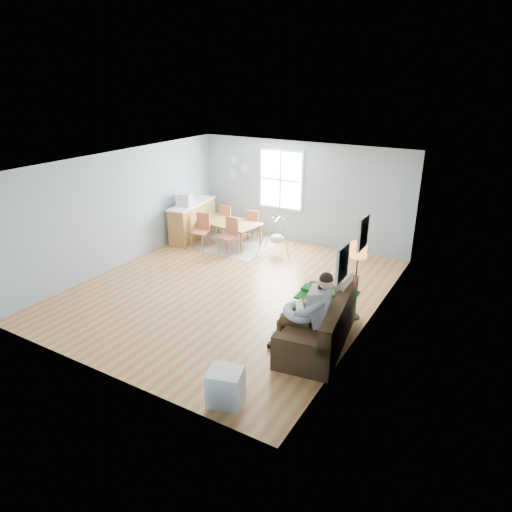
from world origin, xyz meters
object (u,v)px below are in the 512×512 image
Objects in this scene: father at (310,309)px; chair_nw at (227,218)px; storage_cube at (225,387)px; chair_ne at (254,223)px; chair_se at (229,233)px; monitor at (185,200)px; chair_sw at (202,228)px; sofa at (321,326)px; baby_swing at (277,238)px; floor_lamp at (358,257)px; dining_table at (228,233)px; toddler at (321,298)px; counter at (193,220)px.

father reaches higher than chair_nw.
chair_ne is (-3.11, 6.05, 0.22)m from storage_cube.
chair_se is at bearing 122.73° from storage_cube.
monitor is at bearing 132.65° from storage_cube.
sofa is at bearing -31.13° from chair_sw.
baby_swing reaches higher than storage_cube.
dining_table is at bearing 152.51° from floor_lamp.
dining_table is at bearing -179.87° from baby_swing.
chair_se is at bearing -150.17° from baby_swing.
toddler is 0.80× the size of baby_swing.
father is 1.92m from storage_cube.
floor_lamp reaches higher than father.
chair_sw is (-0.45, -0.59, 0.22)m from dining_table.
dining_table is (-4.00, 3.16, -0.44)m from toddler.
chair_sw is (-4.48, 3.08, -0.25)m from father.
chair_ne is 1.96m from monitor.
father is 6.18m from chair_nw.
sofa is 2.63× the size of chair_ne.
chair_ne is (0.45, 0.59, 0.19)m from dining_table.
baby_swing is at bearing 128.10° from sofa.
counter is 1.71× the size of baby_swing.
toddler is at bearing -28.08° from monitor.
sofa is 5.38m from chair_ne.
toddler reaches higher than baby_swing.
sofa reaches higher than storage_cube.
chair_sw is at bearing -119.36° from dining_table.
father reaches higher than toddler.
chair_se is 1.22m from baby_swing.
monitor is at bearing -169.48° from baby_swing.
chair_se is at bearing 157.02° from floor_lamp.
counter reaches higher than dining_table.
floor_lamp reaches higher than chair_se.
father reaches higher than monitor.
storage_cube is at bearing -104.64° from sofa.
counter is at bearing 162.89° from chair_se.
sofa is 5.30m from dining_table.
floor_lamp is 1.38× the size of baby_swing.
dining_table reaches higher than storage_cube.
dining_table is at bearing 137.63° from father.
chair_nw is 0.99m from counter.
floor_lamp is 0.88× the size of dining_table.
storage_cube is 0.65× the size of chair_nw.
counter is at bearing 158.65° from floor_lamp.
chair_nw is (-3.99, 6.06, 0.23)m from storage_cube.
floor_lamp is 4.84m from chair_ne.
counter is 2.59m from baby_swing.
storage_cube is at bearing -56.67° from chair_nw.
monitor is 2.68m from baby_swing.
monitor reaches higher than baby_swing.
chair_nw is (-4.73, 2.84, -0.75)m from floor_lamp.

